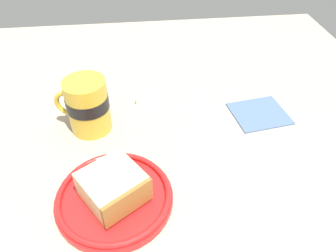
{
  "coord_description": "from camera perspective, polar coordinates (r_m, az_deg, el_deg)",
  "views": [
    {
      "loc": [
        -41.57,
        0.69,
        42.04
      ],
      "look_at": [
        2.92,
        -4.46,
        3.0
      ],
      "focal_mm": 34.48,
      "sensor_mm": 36.0,
      "label": 1
    }
  ],
  "objects": [
    {
      "name": "folded_napkin",
      "position": [
        0.69,
        15.86,
        2.23
      ],
      "size": [
        11.17,
        12.18,
        0.6
      ],
      "primitive_type": "cube",
      "rotation": [
        0.0,
        0.0,
        0.14
      ],
      "color": "slate",
      "rests_on": "ground_plane"
    },
    {
      "name": "teaspoon",
      "position": [
        0.56,
        7.67,
        -7.54
      ],
      "size": [
        5.65,
        13.56,
        0.8
      ],
      "color": "silver",
      "rests_on": "ground_plane"
    },
    {
      "name": "cake_slice",
      "position": [
        0.5,
        -9.65,
        -10.63
      ],
      "size": [
        11.59,
        11.59,
        5.01
      ],
      "color": "#9E662D",
      "rests_on": "small_plate"
    },
    {
      "name": "ground_plane",
      "position": [
        0.6,
        -3.92,
        -5.32
      ],
      "size": [
        114.47,
        114.47,
        2.84
      ],
      "primitive_type": "cube",
      "color": "tan"
    },
    {
      "name": "small_plate",
      "position": [
        0.52,
        -9.48,
        -12.26
      ],
      "size": [
        18.23,
        18.23,
        1.95
      ],
      "color": "red",
      "rests_on": "ground_plane"
    },
    {
      "name": "sugar_cube",
      "position": [
        0.7,
        -4.41,
        4.76
      ],
      "size": [
        2.14,
        2.14,
        1.78
      ],
      "primitive_type": "cube",
      "rotation": [
        0.0,
        0.0,
        1.34
      ],
      "color": "white",
      "rests_on": "ground_plane"
    },
    {
      "name": "tea_mug",
      "position": [
        0.62,
        -14.1,
        3.69
      ],
      "size": [
        7.93,
        10.52,
        10.71
      ],
      "color": "gold",
      "rests_on": "ground_plane"
    }
  ]
}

